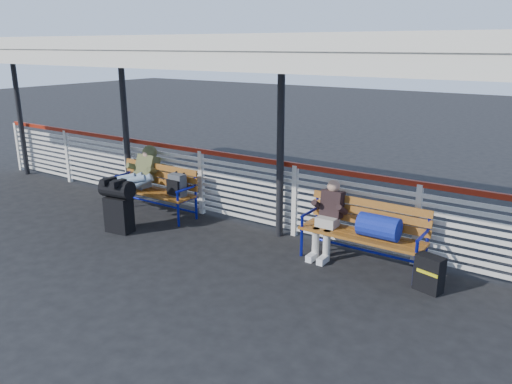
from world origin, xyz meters
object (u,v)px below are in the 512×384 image
Objects in this scene: traveler_man at (134,178)px; companion_person at (328,218)px; bench_left at (160,185)px; suitcase_side at (429,274)px; bench_right at (371,227)px; luggage_stack at (118,204)px.

companion_person is (3.69, 0.42, -0.14)m from traveler_man.
companion_person is (3.39, 0.06, 0.02)m from bench_left.
suitcase_side is (1.60, -0.30, -0.35)m from companion_person.
bench_right is at bearing 5.56° from traveler_man.
suitcase_side is (4.94, 0.80, -0.26)m from luggage_stack.
bench_left reaches higher than luggage_stack.
traveler_man is (-0.30, -0.35, 0.16)m from bench_left.
companion_person reaches higher than luggage_stack.
bench_right is 0.67m from companion_person.
bench_left and bench_right have the same top height.
bench_left is at bearing -178.98° from bench_right.
bench_right is 4.38m from traveler_man.
bench_left is 5.01m from suitcase_side.
traveler_man reaches higher than companion_person.
bench_left reaches higher than suitcase_side.
bench_right is (4.02, 1.11, 0.09)m from luggage_stack.
luggage_stack is at bearing -164.54° from bench_right.
bench_left is 0.49m from traveler_man.
bench_right is 1.10× the size of traveler_man.
traveler_man is at bearing -174.44° from bench_right.
luggage_stack is 0.80× the size of companion_person.
traveler_man reaches higher than luggage_stack.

